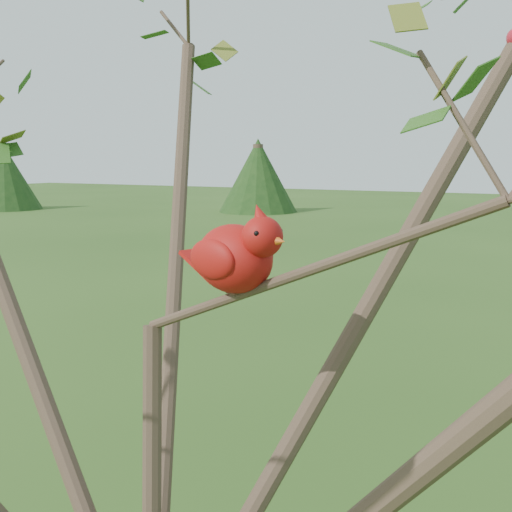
{
  "coord_description": "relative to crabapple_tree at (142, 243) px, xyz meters",
  "views": [
    {
      "loc": [
        0.64,
        -0.83,
        2.26
      ],
      "look_at": [
        0.18,
        0.07,
        2.1
      ],
      "focal_mm": 45.0,
      "sensor_mm": 36.0,
      "label": 1
    }
  ],
  "objects": [
    {
      "name": "distant_trees",
      "position": [
        -3.54,
        24.46,
        -0.71
      ],
      "size": [
        40.39,
        15.71,
        3.05
      ],
      "color": "#3D2B21",
      "rests_on": "ground"
    },
    {
      "name": "crabapple_tree",
      "position": [
        0.0,
        0.0,
        0.0
      ],
      "size": [
        2.35,
        2.05,
        2.95
      ],
      "color": "#3D2B21",
      "rests_on": "ground"
    },
    {
      "name": "cardinal",
      "position": [
        0.11,
        0.11,
        -0.03
      ],
      "size": [
        0.23,
        0.15,
        0.17
      ],
      "rotation": [
        0.0,
        0.0,
        -0.3
      ],
      "color": "#A90E0F",
      "rests_on": "ground"
    }
  ]
}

